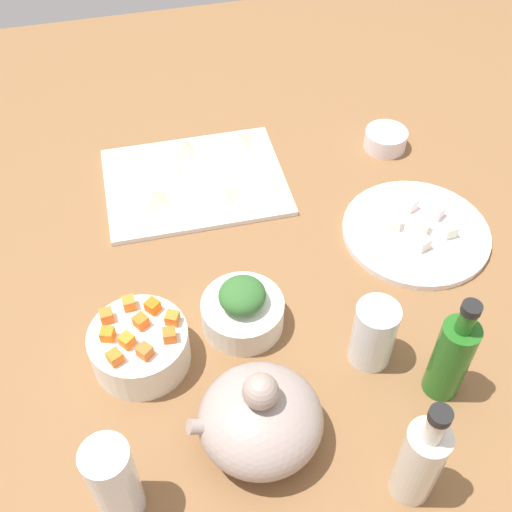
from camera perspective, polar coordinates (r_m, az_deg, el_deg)
The scene contains 34 objects.
tabletop at distance 107.39cm, azimuth -0.00°, elevation -2.32°, with size 190.00×190.00×3.00cm, color brown.
cutting_board at distance 122.64cm, azimuth -5.49°, elevation 6.65°, with size 33.67×25.87×1.00cm, color white.
plate_tofu at distance 115.74cm, azimuth 14.12°, elevation 2.09°, with size 25.86×25.86×1.20cm, color white.
bowl_greens at distance 98.27cm, azimuth -1.20°, elevation -5.17°, with size 12.75×12.75×5.04cm, color white.
bowl_carrots at distance 95.36cm, azimuth -10.35°, elevation -8.02°, with size 14.47×14.47×6.46cm, color white.
bowl_small_side at distance 132.37cm, azimuth 11.53°, elevation 10.20°, with size 8.43×8.43×3.82cm, color white.
teapot at distance 85.40cm, azimuth 0.37°, elevation -14.35°, with size 17.98×16.37×14.76cm.
bottle_1 at distance 91.48cm, azimuth 17.12°, elevation -8.61°, with size 5.20×5.20×19.17cm.
bottle_2 at distance 82.76cm, azimuth 14.50°, elevation -17.33°, with size 5.36×5.36×19.74cm.
drinking_glass_0 at distance 93.81cm, azimuth 10.49°, elevation -6.88°, with size 6.38×6.38×11.19cm, color white.
drinking_glass_1 at distance 82.00cm, azimuth -12.63°, elevation -19.04°, with size 5.91×5.91×14.19cm, color white.
carrot_cube_0 at distance 90.81cm, azimuth -7.76°, elevation -7.03°, with size 1.80×1.80×1.80cm, color orange.
carrot_cube_1 at distance 89.79cm, azimuth -9.93°, elevation -8.42°, with size 1.80×1.80×1.80cm, color orange.
carrot_cube_2 at distance 95.19cm, azimuth -11.31°, elevation -4.16°, with size 1.80×1.80×1.80cm, color orange.
carrot_cube_3 at distance 92.46cm, azimuth -13.16°, elevation -6.85°, with size 1.80×1.80×1.80cm, color orange.
carrot_cube_4 at distance 90.04cm, azimuth -12.53°, elevation -8.85°, with size 1.80×1.80×1.80cm, color orange.
carrot_cube_5 at distance 92.84cm, azimuth -10.28°, elevation -5.78°, with size 1.80×1.80×1.80cm, color orange.
carrot_cube_6 at distance 91.28cm, azimuth -11.49°, elevation -7.42°, with size 1.80×1.80×1.80cm, color orange.
carrot_cube_7 at distance 92.49cm, azimuth -7.51°, elevation -5.54°, with size 1.80×1.80×1.80cm, color orange.
carrot_cube_8 at distance 94.23cm, azimuth -9.25°, elevation -4.45°, with size 1.80×1.80×1.80cm, color orange.
carrot_cube_9 at distance 94.45cm, azimuth -13.25°, elevation -5.23°, with size 1.80×1.80×1.80cm, color orange.
chopped_greens_mound at distance 94.66cm, azimuth -1.25°, elevation -3.52°, with size 7.30×7.07×4.07cm, color #33672E.
tofu_cube_0 at distance 111.75cm, azimuth 14.68°, elevation 1.14°, with size 2.20×2.20×2.20cm, color silver.
tofu_cube_1 at distance 114.13cm, azimuth 12.33°, elevation 2.94°, with size 2.20×2.20×2.20cm, color white.
tofu_cube_2 at distance 118.23cm, azimuth 13.64°, elevation 4.56°, with size 2.20×2.20×2.20cm, color white.
tofu_cube_3 at distance 114.54cm, azimuth 14.70°, elevation 2.56°, with size 2.20×2.20×2.20cm, color white.
tofu_cube_4 at distance 115.41cm, azimuth 16.83°, elevation 2.37°, with size 2.20×2.20×2.20cm, color white.
tofu_cube_5 at distance 117.93cm, azimuth 15.88°, elevation 3.84°, with size 2.20×2.20×2.20cm, color white.
dumpling_0 at distance 125.66cm, azimuth -11.61°, elevation 7.92°, with size 5.69×5.29×2.16cm, color beige.
dumpling_1 at distance 127.69cm, azimuth -6.55°, elevation 9.69°, with size 5.01×4.44×3.09cm, color beige.
dumpling_2 at distance 129.60cm, azimuth -1.63°, elevation 10.42°, with size 5.52×4.75×2.16cm, color beige.
dumpling_3 at distance 117.22cm, azimuth -9.16°, elevation 5.19°, with size 5.19×4.89×3.13cm, color beige.
dumpling_4 at distance 122.49cm, azimuth -7.39°, elevation 7.36°, with size 4.37×4.25×2.16cm, color beige.
dumpling_5 at distance 117.56cm, azimuth -2.63°, elevation 5.83°, with size 4.84×4.47×2.56cm, color beige.
Camera 1 is at (16.61, 66.40, 84.25)cm, focal length 44.65 mm.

